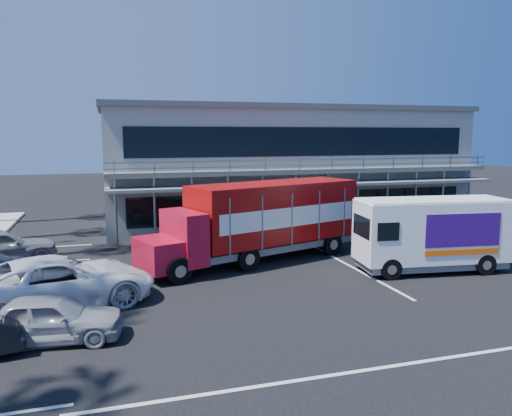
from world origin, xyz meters
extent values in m
plane|color=black|center=(0.00, 0.00, 0.00)|extent=(120.00, 120.00, 0.00)
cube|color=gray|center=(3.00, 15.00, 3.50)|extent=(22.00, 10.00, 7.00)
cube|color=#515454|center=(3.00, 15.00, 7.15)|extent=(22.40, 10.40, 0.30)
cube|color=#515454|center=(3.00, 9.40, 3.60)|extent=(22.00, 1.20, 0.25)
cube|color=gray|center=(3.00, 8.85, 4.10)|extent=(22.00, 0.08, 0.90)
cube|color=slate|center=(3.00, 9.10, 2.90)|extent=(22.00, 1.80, 0.15)
cube|color=black|center=(3.00, 9.98, 1.60)|extent=(20.00, 0.06, 1.60)
cube|color=black|center=(3.00, 9.98, 5.20)|extent=(20.00, 0.06, 1.60)
cube|color=#AF0E27|center=(-6.03, 3.20, 0.99)|extent=(2.02, 2.55, 1.19)
cube|color=#AF0E27|center=(-5.00, 3.55, 1.53)|extent=(1.73, 2.66, 2.08)
cube|color=black|center=(-5.00, 3.55, 2.13)|extent=(0.72, 2.01, 0.69)
cube|color=#A30B0A|center=(-0.69, 5.00, 2.18)|extent=(8.29, 4.87, 2.57)
cube|color=slate|center=(-0.69, 5.00, 0.64)|extent=(8.17, 4.51, 0.30)
cube|color=white|center=(-0.29, 3.82, 2.08)|extent=(6.91, 2.35, 0.84)
cube|color=white|center=(-1.08, 6.18, 2.08)|extent=(6.91, 2.35, 0.84)
cylinder|color=black|center=(-5.41, 2.27, 0.51)|extent=(1.06, 0.59, 1.03)
cylinder|color=black|center=(-6.10, 4.33, 0.51)|extent=(1.06, 0.59, 1.03)
cylinder|color=black|center=(-2.40, 3.28, 0.51)|extent=(1.06, 0.59, 1.03)
cylinder|color=black|center=(-3.10, 5.34, 0.51)|extent=(1.06, 0.59, 1.03)
cylinder|color=black|center=(2.10, 4.79, 0.51)|extent=(1.06, 0.59, 1.03)
cylinder|color=black|center=(1.40, 6.85, 0.51)|extent=(1.06, 0.59, 1.03)
cube|color=white|center=(4.85, 1.12, 1.71)|extent=(6.36, 2.85, 2.46)
cube|color=slate|center=(4.85, 1.12, 0.35)|extent=(6.09, 2.61, 0.31)
cube|color=black|center=(1.82, 1.50, 1.98)|extent=(0.27, 1.72, 0.83)
cube|color=white|center=(4.85, 1.12, 2.97)|extent=(6.24, 2.79, 0.07)
cube|color=#340C6E|center=(5.42, -0.02, 1.89)|extent=(3.14, 0.42, 1.32)
cube|color=#340C6E|center=(5.68, 2.10, 1.89)|extent=(3.14, 0.42, 1.32)
cube|color=#F2590C|center=(5.42, -0.03, 1.01)|extent=(3.14, 0.41, 0.22)
cylinder|color=black|center=(2.55, 0.47, 0.42)|extent=(0.87, 0.38, 0.84)
cylinder|color=black|center=(2.78, 2.32, 0.42)|extent=(0.87, 0.38, 0.84)
cylinder|color=black|center=(6.57, -0.03, 0.42)|extent=(0.87, 0.38, 0.84)
cylinder|color=black|center=(6.79, 1.82, 0.42)|extent=(0.87, 0.38, 0.84)
imported|color=#9C9EA2|center=(-9.50, -2.00, 0.66)|extent=(4.01, 2.03, 1.31)
imported|color=white|center=(-9.50, 0.80, 0.85)|extent=(6.62, 4.29, 1.70)
camera|label=1|loc=(-7.89, -16.02, 5.61)|focal=35.00mm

